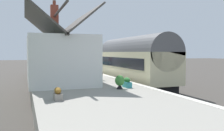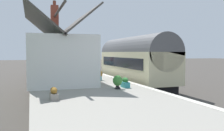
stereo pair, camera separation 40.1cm
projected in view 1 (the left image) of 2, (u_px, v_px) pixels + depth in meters
name	position (u px, v px, depth m)	size (l,w,h in m)	color
ground_plane	(117.00, 85.00, 22.30)	(160.00, 160.00, 0.00)	#423D38
platform	(70.00, 82.00, 20.82)	(32.00, 6.61, 0.94)	gray
platform_edge_coping	(105.00, 75.00, 21.85)	(32.00, 0.36, 0.02)	beige
rail_near	(134.00, 83.00, 22.84)	(52.00, 0.08, 0.14)	gray
rail_far	(119.00, 84.00, 22.35)	(52.00, 0.08, 0.14)	gray
train	(134.00, 61.00, 21.04)	(11.00, 2.73, 4.32)	black
station_building	(59.00, 58.00, 16.55)	(7.53, 4.25, 5.91)	white
bench_platform_end	(65.00, 65.00, 30.85)	(1.41, 0.48, 0.88)	#26727F
bench_near_building	(67.00, 65.00, 28.98)	(1.40, 0.45, 0.88)	#26727F
planter_bench_right	(120.00, 82.00, 13.55)	(0.53, 0.53, 0.76)	black
planter_edge_near	(58.00, 94.00, 10.45)	(0.75, 0.32, 0.54)	gray
planter_corner_building	(85.00, 70.00, 24.84)	(0.94, 0.32, 0.56)	teal
planter_by_door	(70.00, 68.00, 25.30)	(0.62, 0.62, 0.80)	#9E5138
planter_under_sign	(49.00, 71.00, 21.78)	(0.42, 0.42, 0.70)	black
planter_bench_left	(100.00, 75.00, 17.73)	(0.50, 0.50, 0.75)	teal
planter_edge_far	(127.00, 83.00, 14.15)	(0.74, 0.32, 0.58)	teal
station_sign_board	(90.00, 61.00, 25.16)	(0.96, 0.06, 1.57)	black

